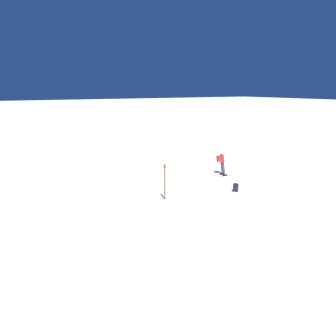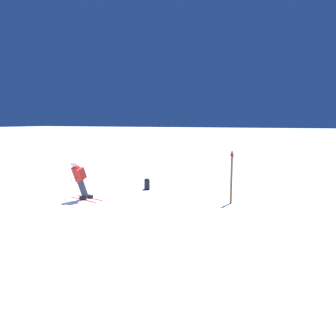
{
  "view_description": "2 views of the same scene",
  "coord_description": "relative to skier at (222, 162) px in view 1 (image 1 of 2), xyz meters",
  "views": [
    {
      "loc": [
        -14.03,
        11.93,
        5.83
      ],
      "look_at": [
        0.14,
        4.08,
        0.95
      ],
      "focal_mm": 28.0,
      "sensor_mm": 36.0,
      "label": 1
    },
    {
      "loc": [
        10.08,
        8.45,
        3.18
      ],
      "look_at": [
        -1.96,
        3.08,
        1.29
      ],
      "focal_mm": 35.0,
      "sensor_mm": 36.0,
      "label": 2
    }
  ],
  "objects": [
    {
      "name": "ground_plane",
      "position": [
        0.26,
        0.05,
        -0.9
      ],
      "size": [
        300.0,
        300.0,
        0.0
      ],
      "primitive_type": "plane",
      "color": "white"
    },
    {
      "name": "skier",
      "position": [
        0.0,
        0.0,
        0.0
      ],
      "size": [
        1.46,
        1.66,
        1.67
      ],
      "rotation": [
        0.0,
        0.0,
        -0.23
      ],
      "color": "red",
      "rests_on": "ground"
    },
    {
      "name": "spare_backpack",
      "position": [
        -3.03,
        1.45,
        -0.66
      ],
      "size": [
        0.37,
        0.35,
        0.5
      ],
      "rotation": [
        0.0,
        0.0,
        3.74
      ],
      "color": "black",
      "rests_on": "ground"
    },
    {
      "name": "trail_marker",
      "position": [
        -2.01,
        5.66,
        0.22
      ],
      "size": [
        0.13,
        0.13,
        2.05
      ],
      "color": "brown",
      "rests_on": "ground"
    }
  ]
}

